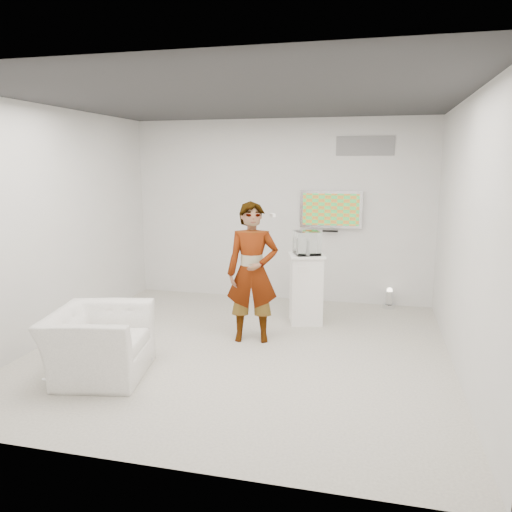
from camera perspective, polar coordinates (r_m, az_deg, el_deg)
name	(u,v)px	position (r m, az deg, el deg)	size (l,w,h in m)	color
room	(240,230)	(5.93, -1.85, 2.98)	(5.01, 5.01, 3.00)	beige
tv	(331,209)	(8.18, 8.57, 5.30)	(1.00, 0.08, 0.60)	silver
logo_decal	(365,146)	(8.16, 12.37, 12.19)	(0.90, 0.02, 0.30)	slate
person	(252,272)	(6.39, -0.41, -1.90)	(0.66, 0.43, 1.81)	white
armchair	(99,343)	(5.75, -17.51, -9.46)	(1.11, 0.97, 0.72)	white
pedestal	(306,289)	(7.24, 5.74, -3.74)	(0.49, 0.49, 1.00)	white
floor_uplight	(389,298)	(8.27, 14.98, -4.71)	(0.20, 0.20, 0.31)	white
vitrine	(307,243)	(7.10, 5.84, 1.50)	(0.33, 0.33, 0.33)	white
console	(307,247)	(7.11, 5.83, 1.04)	(0.05, 0.16, 0.22)	white
wii_remote	(272,215)	(6.41, 1.89, 4.70)	(0.04, 0.15, 0.04)	white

